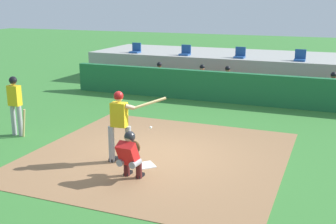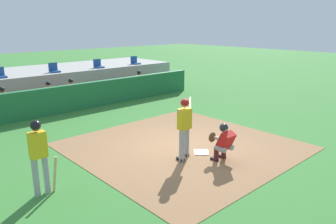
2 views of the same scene
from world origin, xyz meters
name	(u,v)px [view 1 (image 1 of 2)]	position (x,y,z in m)	size (l,w,h in m)	color
ground_plane	(158,155)	(0.00, 0.00, 0.00)	(80.00, 80.00, 0.00)	#387A33
dirt_infield	(158,155)	(0.00, 0.00, 0.01)	(6.40, 6.40, 0.01)	#936B47
home_plate	(145,165)	(0.00, -0.80, 0.02)	(0.44, 0.44, 0.02)	white
batter_at_plate	(121,122)	(-0.67, -0.74, 1.04)	(1.24, 0.89, 1.80)	#99999E
catcher_crouched	(130,153)	(0.01, -1.59, 0.61)	(0.50, 1.71, 1.13)	gray
on_deck_batter	(15,102)	(-4.55, 0.01, 1.02)	(0.58, 0.23, 1.79)	#99999E
dugout_wall	(223,87)	(0.00, 6.50, 0.60)	(13.00, 0.30, 1.20)	#1E6638
dugout_bench	(229,91)	(0.00, 7.50, 0.23)	(11.80, 0.44, 0.45)	olive
dugout_player_0	(158,77)	(-3.13, 7.34, 0.67)	(0.49, 0.70, 1.30)	#939399
dugout_player_1	(201,80)	(-1.16, 7.34, 0.67)	(0.49, 0.70, 1.30)	#939399
dugout_player_2	(227,81)	(-0.07, 7.34, 0.67)	(0.49, 0.70, 1.30)	#939399
dugout_player_3	(332,89)	(4.02, 7.34, 0.67)	(0.49, 0.70, 1.30)	#939399
stands_platform	(246,68)	(0.00, 10.90, 0.70)	(15.00, 4.40, 1.40)	#9E9E99
stadium_seat_0	(136,50)	(-5.20, 9.38, 1.53)	(0.46, 0.46, 0.48)	#1E478C
stadium_seat_1	(185,52)	(-2.60, 9.38, 1.53)	(0.46, 0.46, 0.48)	#1E478C
stadium_seat_2	(240,55)	(0.00, 9.38, 1.53)	(0.46, 0.46, 0.48)	#1E478C
stadium_seat_3	(300,58)	(2.60, 9.38, 1.53)	(0.46, 0.46, 0.48)	#1E478C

